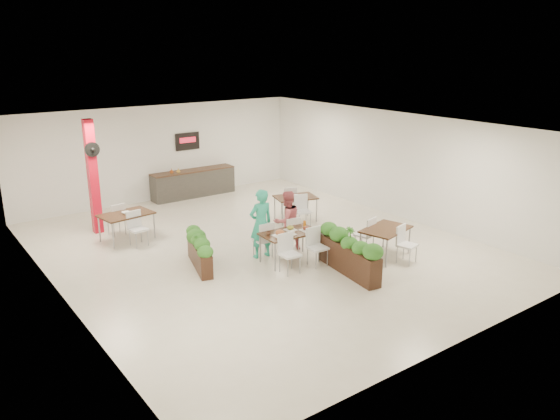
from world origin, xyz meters
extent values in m
plane|color=beige|center=(0.00, 0.00, 0.00)|extent=(12.00, 12.00, 0.00)
cube|color=white|center=(0.00, 6.00, 1.60)|extent=(10.00, 0.10, 3.20)
cube|color=white|center=(0.00, -6.00, 1.60)|extent=(10.00, 0.10, 3.20)
cube|color=white|center=(-5.00, 0.00, 1.60)|extent=(0.10, 12.00, 3.20)
cube|color=white|center=(5.00, 0.00, 1.60)|extent=(0.10, 12.00, 3.20)
cube|color=white|center=(0.00, 0.00, 3.20)|extent=(10.00, 12.00, 0.04)
cube|color=red|center=(-3.00, 3.80, 1.60)|extent=(0.25, 0.25, 3.20)
cylinder|color=black|center=(-3.00, 3.62, 2.40)|extent=(0.40, 0.06, 0.40)
sphere|color=black|center=(-3.00, 3.58, 2.40)|extent=(0.12, 0.12, 0.12)
cube|color=#32302C|center=(1.00, 5.65, 0.45)|extent=(3.00, 0.60, 0.90)
cube|color=black|center=(1.00, 5.65, 0.92)|extent=(3.00, 0.62, 0.04)
cube|color=black|center=(1.00, 5.96, 1.90)|extent=(0.90, 0.04, 0.60)
cube|color=red|center=(1.00, 5.93, 1.95)|extent=(0.60, 0.02, 0.18)
imported|color=#AA4F1C|center=(0.20, 5.65, 1.04)|extent=(0.09, 0.09, 0.19)
imported|color=gold|center=(0.45, 5.65, 1.02)|extent=(0.13, 0.13, 0.17)
cube|color=black|center=(0.08, -1.15, 0.73)|extent=(1.44, 0.87, 0.04)
cylinder|color=gray|center=(-0.58, -1.45, 0.35)|extent=(0.04, 0.04, 0.71)
cylinder|color=gray|center=(0.70, -1.52, 0.35)|extent=(0.04, 0.04, 0.71)
cylinder|color=gray|center=(-0.54, -0.77, 0.35)|extent=(0.04, 0.04, 0.71)
cylinder|color=gray|center=(0.74, -0.84, 0.35)|extent=(0.04, 0.04, 0.71)
cube|color=white|center=(-0.29, -0.53, 0.45)|extent=(0.44, 0.44, 0.05)
cube|color=white|center=(-0.30, -0.72, 0.70)|extent=(0.42, 0.06, 0.45)
cylinder|color=gray|center=(-0.11, -0.36, 0.21)|extent=(0.02, 0.02, 0.43)
cylinder|color=gray|center=(-0.45, -0.35, 0.21)|extent=(0.02, 0.02, 0.43)
cylinder|color=gray|center=(-0.13, -0.70, 0.21)|extent=(0.02, 0.02, 0.43)
cylinder|color=gray|center=(-0.47, -0.69, 0.21)|extent=(0.02, 0.02, 0.43)
cube|color=white|center=(0.51, -0.57, 0.45)|extent=(0.44, 0.44, 0.05)
cube|color=white|center=(0.50, -0.76, 0.70)|extent=(0.42, 0.06, 0.45)
cylinder|color=gray|center=(0.69, -0.41, 0.21)|extent=(0.02, 0.02, 0.43)
cylinder|color=gray|center=(0.35, -0.39, 0.21)|extent=(0.02, 0.02, 0.43)
cylinder|color=gray|center=(0.67, -0.75, 0.21)|extent=(0.02, 0.02, 0.43)
cylinder|color=gray|center=(0.33, -0.73, 0.21)|extent=(0.02, 0.02, 0.43)
cube|color=white|center=(-0.35, -1.72, 0.45)|extent=(0.44, 0.44, 0.05)
cube|color=white|center=(-0.34, -1.53, 0.70)|extent=(0.42, 0.06, 0.45)
cylinder|color=gray|center=(-0.53, -1.89, 0.21)|extent=(0.02, 0.02, 0.43)
cylinder|color=gray|center=(-0.19, -1.90, 0.21)|extent=(0.02, 0.02, 0.43)
cylinder|color=gray|center=(-0.51, -1.55, 0.21)|extent=(0.02, 0.02, 0.43)
cylinder|color=gray|center=(-0.17, -1.56, 0.21)|extent=(0.02, 0.02, 0.43)
cube|color=white|center=(0.45, -1.77, 0.45)|extent=(0.44, 0.44, 0.05)
cube|color=white|center=(0.46, -1.58, 0.70)|extent=(0.42, 0.06, 0.45)
cylinder|color=gray|center=(0.27, -1.93, 0.21)|extent=(0.02, 0.02, 0.43)
cylinder|color=gray|center=(0.61, -1.94, 0.21)|extent=(0.02, 0.02, 0.43)
cylinder|color=gray|center=(0.29, -1.59, 0.21)|extent=(0.02, 0.02, 0.43)
cylinder|color=gray|center=(0.63, -1.60, 0.21)|extent=(0.02, 0.02, 0.43)
cube|color=white|center=(-0.28, -1.23, 0.76)|extent=(0.31, 0.31, 0.01)
ellipsoid|color=#A24428|center=(-0.28, -1.23, 0.83)|extent=(0.22, 0.22, 0.13)
cube|color=white|center=(0.19, -1.03, 0.76)|extent=(0.27, 0.27, 0.01)
ellipsoid|color=orange|center=(0.19, -1.03, 0.82)|extent=(0.18, 0.18, 0.11)
cube|color=white|center=(0.47, -1.29, 0.76)|extent=(0.27, 0.27, 0.01)
ellipsoid|color=#4A170E|center=(0.47, -1.29, 0.81)|extent=(0.16, 0.16, 0.10)
cube|color=white|center=(0.02, -1.32, 0.76)|extent=(0.19, 0.19, 0.01)
ellipsoid|color=white|center=(0.02, -1.32, 0.80)|extent=(0.12, 0.12, 0.07)
cylinder|color=orange|center=(0.64, -1.02, 0.82)|extent=(0.07, 0.07, 0.15)
imported|color=#523323|center=(-0.47, -1.02, 0.80)|extent=(0.12, 0.12, 0.10)
imported|color=#28B08C|center=(-0.32, -0.50, 0.87)|extent=(0.66, 0.45, 1.75)
imported|color=#D25D66|center=(0.48, -0.50, 0.79)|extent=(0.80, 0.64, 1.58)
cube|color=black|center=(-1.88, -0.19, 0.28)|extent=(0.73, 1.67, 0.55)
ellipsoid|color=#1B5E1A|center=(-2.08, -0.84, 0.67)|extent=(0.40, 0.40, 0.32)
ellipsoid|color=#1B5E1A|center=(-1.98, -0.52, 0.67)|extent=(0.40, 0.40, 0.32)
ellipsoid|color=#1B5E1A|center=(-1.88, -0.19, 0.67)|extent=(0.40, 0.40, 0.32)
ellipsoid|color=#1B5E1A|center=(-1.79, 0.13, 0.67)|extent=(0.40, 0.40, 0.32)
ellipsoid|color=#1B5E1A|center=(-1.69, 0.46, 0.67)|extent=(0.40, 0.40, 0.32)
imported|color=#1B5E1A|center=(-1.88, -0.19, 0.73)|extent=(0.32, 0.28, 0.36)
cube|color=black|center=(0.74, -2.55, 0.34)|extent=(0.63, 2.07, 0.68)
ellipsoid|color=#1B5E1A|center=(0.61, -3.41, 0.80)|extent=(0.40, 0.40, 0.32)
ellipsoid|color=#1B5E1A|center=(0.68, -2.98, 0.80)|extent=(0.40, 0.40, 0.32)
ellipsoid|color=#1B5E1A|center=(0.74, -2.55, 0.80)|extent=(0.40, 0.40, 0.32)
ellipsoid|color=#1B5E1A|center=(0.80, -2.12, 0.80)|extent=(0.40, 0.40, 0.32)
ellipsoid|color=#1B5E1A|center=(0.86, -1.69, 0.80)|extent=(0.40, 0.40, 0.32)
imported|color=#1B5E1A|center=(0.74, -2.55, 0.90)|extent=(0.25, 0.25, 0.44)
cube|color=black|center=(-2.57, 2.67, 0.73)|extent=(1.45, 1.06, 0.04)
cylinder|color=gray|center=(-3.12, 2.20, 0.35)|extent=(0.04, 0.04, 0.71)
cylinder|color=gray|center=(-1.91, 2.37, 0.35)|extent=(0.04, 0.04, 0.71)
cylinder|color=gray|center=(-3.22, 2.97, 0.35)|extent=(0.04, 0.04, 0.71)
cylinder|color=gray|center=(-2.01, 3.13, 0.35)|extent=(0.04, 0.04, 0.71)
cube|color=white|center=(-2.65, 3.26, 0.45)|extent=(0.47, 0.47, 0.05)
cube|color=white|center=(-2.62, 3.07, 0.70)|extent=(0.42, 0.10, 0.45)
cylinder|color=gray|center=(-2.50, 3.45, 0.21)|extent=(0.02, 0.02, 0.43)
cylinder|color=gray|center=(-2.84, 3.41, 0.21)|extent=(0.02, 0.02, 0.43)
cylinder|color=gray|center=(-2.45, 3.12, 0.21)|extent=(0.02, 0.02, 0.43)
cylinder|color=gray|center=(-2.79, 3.07, 0.21)|extent=(0.02, 0.02, 0.43)
cube|color=white|center=(-2.49, 2.07, 0.45)|extent=(0.47, 0.47, 0.05)
cube|color=white|center=(-2.51, 2.26, 0.70)|extent=(0.42, 0.10, 0.45)
cylinder|color=gray|center=(-2.63, 1.88, 0.21)|extent=(0.02, 0.02, 0.43)
cylinder|color=gray|center=(-2.30, 1.93, 0.21)|extent=(0.02, 0.02, 0.43)
cylinder|color=gray|center=(-2.68, 2.22, 0.21)|extent=(0.02, 0.02, 0.43)
cylinder|color=gray|center=(-2.34, 2.26, 0.21)|extent=(0.02, 0.02, 0.43)
imported|color=white|center=(-2.57, 2.67, 0.78)|extent=(0.22, 0.22, 0.05)
cube|color=black|center=(2.18, 1.34, 0.73)|extent=(1.39, 1.11, 0.04)
cylinder|color=gray|center=(1.56, 1.16, 0.35)|extent=(0.04, 0.04, 0.71)
cylinder|color=gray|center=(2.60, 0.86, 0.35)|extent=(0.04, 0.04, 0.71)
cylinder|color=gray|center=(1.75, 1.82, 0.35)|extent=(0.04, 0.04, 0.71)
cylinder|color=gray|center=(2.80, 1.52, 0.35)|extent=(0.04, 0.04, 0.71)
cube|color=white|center=(2.35, 1.92, 0.45)|extent=(0.52, 0.52, 0.05)
cube|color=white|center=(2.29, 1.73, 0.70)|extent=(0.41, 0.16, 0.45)
cylinder|color=gray|center=(2.56, 2.03, 0.21)|extent=(0.02, 0.02, 0.43)
cylinder|color=gray|center=(2.23, 2.13, 0.21)|extent=(0.02, 0.02, 0.43)
cylinder|color=gray|center=(2.46, 1.70, 0.21)|extent=(0.02, 0.02, 0.43)
cylinder|color=gray|center=(2.14, 1.80, 0.21)|extent=(0.02, 0.02, 0.43)
cube|color=white|center=(2.01, 0.76, 0.45)|extent=(0.52, 0.52, 0.05)
cube|color=white|center=(2.06, 0.95, 0.70)|extent=(0.41, 0.16, 0.45)
cylinder|color=gray|center=(1.80, 0.65, 0.21)|extent=(0.02, 0.02, 0.43)
cylinder|color=gray|center=(2.12, 0.55, 0.21)|extent=(0.02, 0.02, 0.43)
cylinder|color=gray|center=(1.89, 0.98, 0.21)|extent=(0.02, 0.02, 0.43)
cylinder|color=gray|center=(2.22, 0.88, 0.21)|extent=(0.02, 0.02, 0.43)
imported|color=white|center=(2.18, 1.34, 0.78)|extent=(0.22, 0.22, 0.05)
cube|color=black|center=(2.17, -2.33, 0.73)|extent=(1.45, 1.14, 0.04)
cylinder|color=gray|center=(1.70, -2.82, 0.35)|extent=(0.04, 0.04, 0.71)
cylinder|color=gray|center=(2.82, -2.54, 0.35)|extent=(0.04, 0.04, 0.71)
cylinder|color=gray|center=(1.52, -2.11, 0.35)|extent=(0.04, 0.04, 0.71)
cylinder|color=gray|center=(2.64, -1.83, 0.35)|extent=(0.04, 0.04, 0.71)
cube|color=white|center=(2.03, -1.74, 0.45)|extent=(0.51, 0.51, 0.05)
cube|color=white|center=(2.07, -1.93, 0.70)|extent=(0.42, 0.14, 0.45)
cylinder|color=gray|center=(2.15, -1.54, 0.21)|extent=(0.02, 0.02, 0.43)
cylinder|color=gray|center=(1.82, -1.62, 0.21)|extent=(0.02, 0.02, 0.43)
cylinder|color=gray|center=(2.23, -1.87, 0.21)|extent=(0.02, 0.02, 0.43)
cylinder|color=gray|center=(1.90, -1.95, 0.21)|extent=(0.02, 0.02, 0.43)
cube|color=white|center=(2.32, -2.91, 0.45)|extent=(0.51, 0.51, 0.05)
cube|color=white|center=(2.27, -2.72, 0.70)|extent=(0.42, 0.14, 0.45)
cylinder|color=gray|center=(2.19, -3.11, 0.21)|extent=(0.02, 0.02, 0.43)
cylinder|color=gray|center=(2.52, -3.03, 0.21)|extent=(0.02, 0.02, 0.43)
cylinder|color=gray|center=(2.11, -2.78, 0.21)|extent=(0.02, 0.02, 0.43)
cylinder|color=gray|center=(2.44, -2.70, 0.21)|extent=(0.02, 0.02, 0.43)
camera|label=1|loc=(-7.47, -11.09, 5.09)|focal=35.00mm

